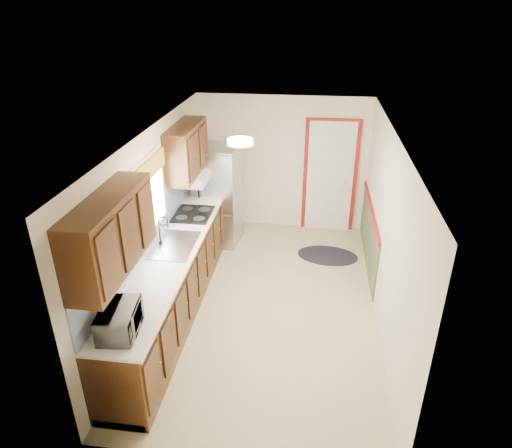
# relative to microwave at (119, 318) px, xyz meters

# --- Properties ---
(room_shell) EXTENTS (3.20, 5.20, 2.52)m
(room_shell) POSITION_rel_microwave_xyz_m (1.20, 1.95, 0.09)
(room_shell) COLOR tan
(room_shell) RESTS_ON ground
(kitchen_run) EXTENTS (0.63, 4.00, 2.20)m
(kitchen_run) POSITION_rel_microwave_xyz_m (-0.04, 1.66, -0.30)
(kitchen_run) COLOR #371D0C
(kitchen_run) RESTS_ON ground
(back_wall_trim) EXTENTS (1.12, 2.30, 2.08)m
(back_wall_trim) POSITION_rel_microwave_xyz_m (2.19, 4.16, -0.22)
(back_wall_trim) COLOR maroon
(back_wall_trim) RESTS_ON ground
(ceiling_fixture) EXTENTS (0.30, 0.30, 0.06)m
(ceiling_fixture) POSITION_rel_microwave_xyz_m (0.90, 1.75, 1.25)
(ceiling_fixture) COLOR #FFD88C
(ceiling_fixture) RESTS_ON room_shell
(microwave) EXTENTS (0.34, 0.54, 0.34)m
(microwave) POSITION_rel_microwave_xyz_m (0.00, 0.00, 0.00)
(microwave) COLOR white
(microwave) RESTS_ON kitchen_run
(refrigerator) EXTENTS (0.76, 0.74, 1.70)m
(refrigerator) POSITION_rel_microwave_xyz_m (0.18, 3.70, -0.26)
(refrigerator) COLOR #B7B7BC
(refrigerator) RESTS_ON ground
(rug) EXTENTS (1.06, 0.74, 0.01)m
(rug) POSITION_rel_microwave_xyz_m (2.07, 3.37, -1.11)
(rug) COLOR black
(rug) RESTS_ON ground
(cooktop) EXTENTS (0.54, 0.65, 0.02)m
(cooktop) POSITION_rel_microwave_xyz_m (0.01, 2.70, -0.16)
(cooktop) COLOR black
(cooktop) RESTS_ON kitchen_run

